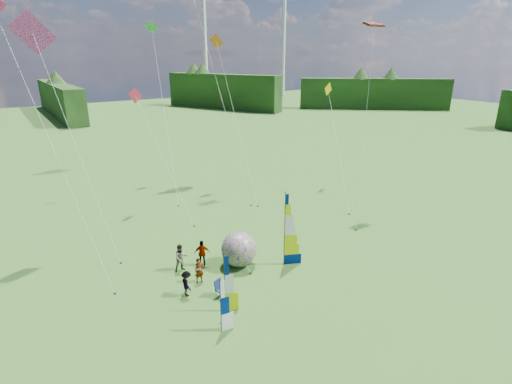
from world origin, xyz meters
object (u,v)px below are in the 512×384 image
side_banner_left (225,285)px  spectator_b (181,258)px  side_banner_far (221,307)px  spectator_d (202,253)px  kite_whale (220,85)px  feather_banner_main (285,231)px  camp_chair (221,289)px  bol_inflatable (239,249)px  spectator_c (187,284)px  spectator_a (199,270)px

side_banner_left → spectator_b: (-0.23, 5.52, -0.79)m
side_banner_far → spectator_d: side_banner_far is taller
kite_whale → feather_banner_main: bearing=-104.1°
feather_banner_main → spectator_b: size_ratio=2.73×
feather_banner_main → camp_chair: feather_banner_main is taller
spectator_b → camp_chair: size_ratio=1.71×
camp_chair → feather_banner_main: bearing=-10.9°
side_banner_left → bol_inflatable: side_banner_left is taller
side_banner_left → side_banner_far: 1.75m
kite_whale → spectator_c: bearing=-123.7°
spectator_b → side_banner_left: bearing=-83.9°
camp_chair → spectator_b: bearing=78.2°
side_banner_left → spectator_b: 5.58m
feather_banner_main → kite_whale: 19.54m
camp_chair → kite_whale: (10.13, 18.14, 10.20)m
spectator_a → kite_whale: 21.50m
side_banner_left → spectator_c: bearing=137.4°
spectator_b → spectator_d: 1.50m
spectator_a → camp_chair: bearing=-78.0°
side_banner_left → camp_chair: 1.85m
side_banner_left → spectator_a: bearing=111.7°
spectator_c → kite_whale: 22.84m
feather_banner_main → spectator_a: size_ratio=3.09×
feather_banner_main → side_banner_left: (-5.93, -2.37, -0.84)m
bol_inflatable → spectator_d: (-2.08, 1.37, -0.29)m
spectator_b → spectator_d: bearing=-1.0°
side_banner_far → feather_banner_main: bearing=34.8°
spectator_a → spectator_b: 2.01m
feather_banner_main → camp_chair: (-5.42, -1.03, -2.02)m
spectator_b → spectator_d: (1.49, -0.13, -0.03)m
feather_banner_main → spectator_a: bearing=-167.5°
spectator_a → kite_whale: bearing=59.4°
side_banner_far → spectator_b: side_banner_far is taller
spectator_d → camp_chair: (-0.76, -4.06, -0.36)m
spectator_b → side_banner_far: bearing=-92.7°
side_banner_far → spectator_a: (1.16, 4.96, -0.68)m
side_banner_left → side_banner_far: bearing=-101.8°
spectator_a → spectator_c: (-1.28, -0.92, -0.03)m
camp_chair → kite_whale: size_ratio=0.05×
spectator_b → camp_chair: spectator_b is taller
camp_chair → spectator_c: bearing=120.1°
spectator_c → side_banner_far: bearing=-176.7°
bol_inflatable → spectator_a: size_ratio=1.45×
spectator_b → spectator_a: bearing=-75.6°
feather_banner_main → spectator_c: (-7.06, 0.26, -1.76)m
side_banner_left → kite_whale: kite_whale is taller
spectator_a → spectator_d: (1.12, 1.85, 0.08)m
spectator_c → camp_chair: bearing=-126.6°
spectator_b → kite_whale: kite_whale is taller
side_banner_left → kite_whale: 23.96m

